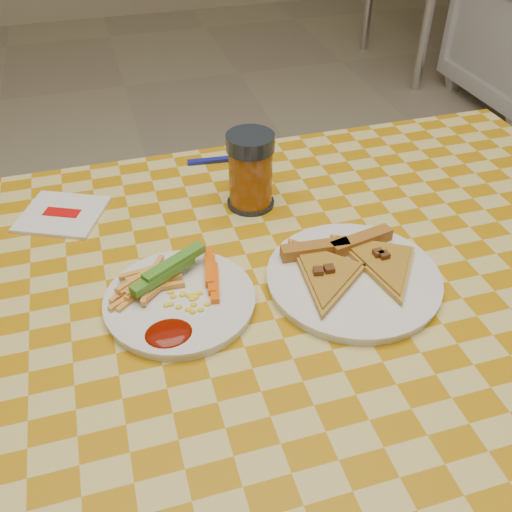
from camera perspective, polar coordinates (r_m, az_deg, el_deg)
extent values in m
cylinder|color=silver|center=(1.46, 17.33, -2.73)|extent=(0.06, 0.06, 0.71)
cube|color=#4E371A|center=(0.79, 1.07, -5.91)|extent=(1.20, 0.80, 0.04)
cylinder|color=silver|center=(3.33, 16.71, 21.36)|extent=(0.06, 0.06, 0.71)
cylinder|color=white|center=(0.77, -7.60, -4.59)|extent=(0.23, 0.23, 0.01)
cylinder|color=white|center=(0.81, 9.68, -2.33)|extent=(0.27, 0.27, 0.01)
cube|color=#235C0E|center=(0.77, -8.72, -1.24)|extent=(0.10, 0.08, 0.02)
cube|color=#FA630B|center=(0.78, -4.44, -1.89)|extent=(0.06, 0.08, 0.02)
ellipsoid|color=#680D02|center=(0.72, -8.73, -7.70)|extent=(0.06, 0.05, 0.01)
cube|color=#A76425|center=(0.82, 5.91, 0.57)|extent=(0.10, 0.03, 0.02)
cube|color=#A76425|center=(0.85, 10.48, 1.40)|extent=(0.10, 0.04, 0.02)
cylinder|color=black|center=(0.95, -0.53, 5.39)|extent=(0.08, 0.08, 0.01)
cylinder|color=brown|center=(0.93, -0.55, 7.87)|extent=(0.07, 0.07, 0.10)
cylinder|color=black|center=(0.90, -0.57, 11.30)|extent=(0.08, 0.08, 0.03)
cube|color=white|center=(0.98, -18.80, 3.99)|extent=(0.16, 0.16, 0.01)
cube|color=red|center=(0.98, -18.84, 4.15)|extent=(0.06, 0.05, 0.00)
cube|color=navy|center=(1.07, -4.01, 9.57)|extent=(0.11, 0.02, 0.01)
cube|color=silver|center=(1.08, -0.06, 9.97)|extent=(0.05, 0.03, 0.00)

